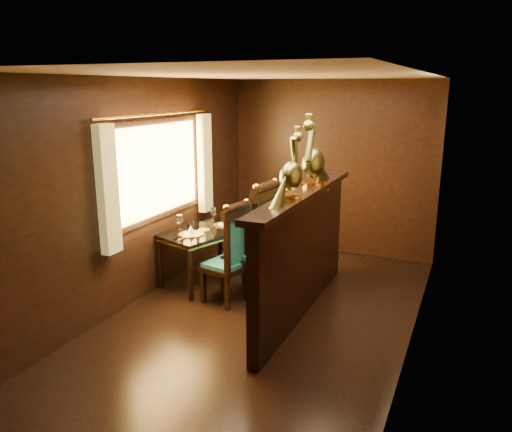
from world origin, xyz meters
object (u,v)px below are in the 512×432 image
(chair_left, at_px, (232,251))
(peacock_right, at_px, (313,150))
(dining_table, at_px, (206,235))
(chair_right, at_px, (259,238))
(peacock_left, at_px, (291,163))

(chair_left, distance_m, peacock_right, 1.42)
(dining_table, relative_size, chair_left, 1.10)
(chair_right, distance_m, peacock_right, 1.18)
(dining_table, relative_size, chair_right, 0.95)
(chair_left, height_order, chair_right, chair_right)
(dining_table, bearing_deg, chair_right, 5.78)
(chair_left, distance_m, chair_right, 0.37)
(dining_table, relative_size, peacock_right, 1.70)
(dining_table, distance_m, peacock_left, 1.91)
(chair_right, relative_size, peacock_left, 2.07)
(peacock_left, relative_size, peacock_right, 0.87)
(chair_left, bearing_deg, chair_right, 67.59)
(chair_right, relative_size, peacock_right, 1.80)
(dining_table, height_order, chair_right, chair_right)
(peacock_right, bearing_deg, peacock_left, -90.00)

